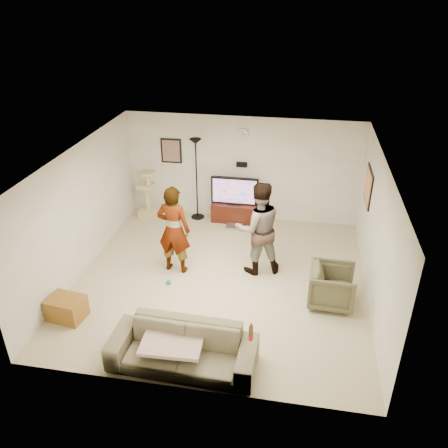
% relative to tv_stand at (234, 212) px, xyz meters
% --- Properties ---
extents(floor, '(5.50, 5.50, 0.02)m').
position_rel_tv_stand_xyz_m(floor, '(0.13, -2.50, -0.24)').
color(floor, tan).
rests_on(floor, ground).
extents(ceiling, '(5.50, 5.50, 0.02)m').
position_rel_tv_stand_xyz_m(ceiling, '(0.13, -2.50, 2.28)').
color(ceiling, white).
rests_on(ceiling, wall_back).
extents(wall_back, '(5.50, 0.04, 2.50)m').
position_rel_tv_stand_xyz_m(wall_back, '(0.13, 0.25, 1.02)').
color(wall_back, beige).
rests_on(wall_back, floor).
extents(wall_front, '(5.50, 0.04, 2.50)m').
position_rel_tv_stand_xyz_m(wall_front, '(0.13, -5.25, 1.02)').
color(wall_front, beige).
rests_on(wall_front, floor).
extents(wall_left, '(0.04, 5.50, 2.50)m').
position_rel_tv_stand_xyz_m(wall_left, '(-2.62, -2.50, 1.02)').
color(wall_left, beige).
rests_on(wall_left, floor).
extents(wall_right, '(0.04, 5.50, 2.50)m').
position_rel_tv_stand_xyz_m(wall_right, '(2.88, -2.50, 1.02)').
color(wall_right, beige).
rests_on(wall_right, floor).
extents(wall_clock, '(0.26, 0.04, 0.26)m').
position_rel_tv_stand_xyz_m(wall_clock, '(0.13, 0.22, 1.87)').
color(wall_clock, silver).
rests_on(wall_clock, wall_back).
extents(wall_speaker, '(0.25, 0.10, 0.10)m').
position_rel_tv_stand_xyz_m(wall_speaker, '(0.13, 0.19, 1.15)').
color(wall_speaker, black).
rests_on(wall_speaker, wall_back).
extents(picture_back, '(0.42, 0.03, 0.52)m').
position_rel_tv_stand_xyz_m(picture_back, '(-1.57, 0.23, 1.37)').
color(picture_back, '#775B50').
rests_on(picture_back, wall_back).
extents(picture_right, '(0.03, 0.78, 0.62)m').
position_rel_tv_stand_xyz_m(picture_right, '(2.86, -0.90, 1.27)').
color(picture_right, '#F1894D').
rests_on(picture_right, wall_right).
extents(tv_stand, '(1.09, 0.45, 0.45)m').
position_rel_tv_stand_xyz_m(tv_stand, '(0.00, 0.00, 0.00)').
color(tv_stand, '#361109').
rests_on(tv_stand, floor).
extents(console_box, '(0.40, 0.30, 0.07)m').
position_rel_tv_stand_xyz_m(console_box, '(0.07, -0.40, -0.19)').
color(console_box, '#B8B9C5').
rests_on(console_box, floor).
extents(tv, '(1.12, 0.08, 0.67)m').
position_rel_tv_stand_xyz_m(tv, '(0.00, 0.00, 0.56)').
color(tv, black).
rests_on(tv, tv_stand).
extents(tv_screen, '(1.03, 0.01, 0.59)m').
position_rel_tv_stand_xyz_m(tv_screen, '(0.00, -0.04, 0.56)').
color(tv_screen, '#D48444').
rests_on(tv_screen, tv).
extents(floor_lamp, '(0.32, 0.32, 1.99)m').
position_rel_tv_stand_xyz_m(floor_lamp, '(-0.92, 0.00, 0.77)').
color(floor_lamp, black).
rests_on(floor_lamp, floor).
extents(cat_tree, '(0.43, 0.43, 1.22)m').
position_rel_tv_stand_xyz_m(cat_tree, '(-2.12, -0.18, 0.38)').
color(cat_tree, tan).
rests_on(cat_tree, floor).
extents(person_left, '(0.71, 0.50, 1.81)m').
position_rel_tv_stand_xyz_m(person_left, '(-0.83, -2.32, 0.68)').
color(person_left, '#A2A2A2').
rests_on(person_left, floor).
extents(person_right, '(1.11, 0.99, 1.90)m').
position_rel_tv_stand_xyz_m(person_right, '(0.78, -2.05, 0.72)').
color(person_right, '#284E89').
rests_on(person_right, floor).
extents(sofa, '(2.22, 0.92, 0.64)m').
position_rel_tv_stand_xyz_m(sofa, '(-0.03, -4.80, 0.09)').
color(sofa, brown).
rests_on(sofa, floor).
extents(throw_blanket, '(0.93, 0.74, 0.06)m').
position_rel_tv_stand_xyz_m(throw_blanket, '(-0.18, -4.80, 0.21)').
color(throw_blanket, beige).
rests_on(throw_blanket, sofa).
extents(beer_bottle, '(0.06, 0.06, 0.25)m').
position_rel_tv_stand_xyz_m(beer_bottle, '(0.98, -4.80, 0.54)').
color(beer_bottle, '#553514').
rests_on(beer_bottle, sofa).
extents(armchair, '(0.83, 0.81, 0.73)m').
position_rel_tv_stand_xyz_m(armchair, '(2.20, -2.89, 0.14)').
color(armchair, '#4C4A31').
rests_on(armchair, floor).
extents(side_table, '(0.66, 0.53, 0.40)m').
position_rel_tv_stand_xyz_m(side_table, '(-2.27, -4.10, -0.03)').
color(side_table, brown).
rests_on(side_table, floor).
extents(toy_ball, '(0.09, 0.09, 0.09)m').
position_rel_tv_stand_xyz_m(toy_ball, '(-0.83, -2.84, -0.18)').
color(toy_ball, '#0E7E82').
rests_on(toy_ball, floor).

